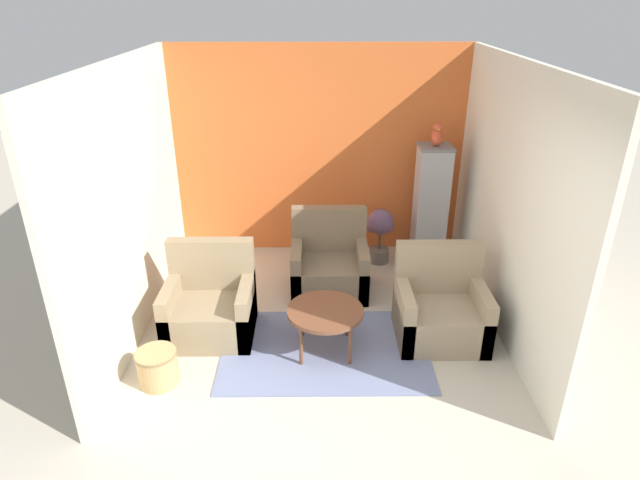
% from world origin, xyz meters
% --- Properties ---
extents(ground_plane, '(20.00, 20.00, 0.00)m').
position_xyz_m(ground_plane, '(0.00, 0.00, 0.00)').
color(ground_plane, beige).
rests_on(ground_plane, ground).
extents(wall_back_accent, '(3.77, 0.06, 2.66)m').
position_xyz_m(wall_back_accent, '(0.00, 3.53, 1.33)').
color(wall_back_accent, orange).
rests_on(wall_back_accent, ground_plane).
extents(wall_left, '(0.06, 3.50, 2.66)m').
position_xyz_m(wall_left, '(-1.85, 1.75, 1.33)').
color(wall_left, silver).
rests_on(wall_left, ground_plane).
extents(wall_right, '(0.06, 3.50, 2.66)m').
position_xyz_m(wall_right, '(1.85, 1.75, 1.33)').
color(wall_right, silver).
rests_on(wall_right, ground_plane).
extents(area_rug, '(2.01, 1.34, 0.01)m').
position_xyz_m(area_rug, '(0.04, 1.19, 0.01)').
color(area_rug, slate).
rests_on(area_rug, ground_plane).
extents(coffee_table, '(0.73, 0.73, 0.47)m').
position_xyz_m(coffee_table, '(0.04, 1.19, 0.43)').
color(coffee_table, brown).
rests_on(coffee_table, ground_plane).
extents(armchair_left, '(0.87, 0.73, 0.94)m').
position_xyz_m(armchair_left, '(-1.11, 1.50, 0.30)').
color(armchair_left, '#8E7A5B').
rests_on(armchair_left, ground_plane).
extents(armchair_right, '(0.87, 0.73, 0.94)m').
position_xyz_m(armchair_right, '(1.20, 1.41, 0.30)').
color(armchair_right, '#9E896B').
rests_on(armchair_right, ground_plane).
extents(armchair_middle, '(0.87, 0.73, 0.94)m').
position_xyz_m(armchair_middle, '(0.11, 2.37, 0.30)').
color(armchair_middle, '#7A664C').
rests_on(armchair_middle, ground_plane).
extents(birdcage, '(0.56, 0.56, 1.54)m').
position_xyz_m(birdcage, '(1.38, 3.05, 0.72)').
color(birdcage, slate).
rests_on(birdcage, ground_plane).
extents(parrot, '(0.13, 0.24, 0.28)m').
position_xyz_m(parrot, '(1.38, 3.05, 1.67)').
color(parrot, '#D14C2D').
rests_on(parrot, birdcage).
extents(potted_plant, '(0.36, 0.33, 0.72)m').
position_xyz_m(potted_plant, '(0.77, 3.07, 0.46)').
color(potted_plant, '#66605B').
rests_on(potted_plant, ground_plane).
extents(wicker_basket, '(0.37, 0.37, 0.32)m').
position_xyz_m(wicker_basket, '(-1.46, 0.72, 0.17)').
color(wicker_basket, tan).
rests_on(wicker_basket, ground_plane).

